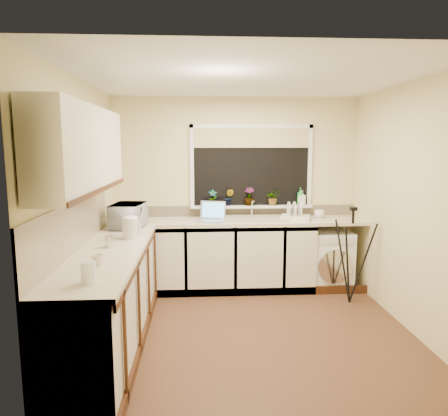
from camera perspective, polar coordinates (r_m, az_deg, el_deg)
floor at (r=4.43m, az=3.28°, el=-15.94°), size 3.20×3.20×0.00m
ceiling at (r=4.08m, az=3.59°, el=17.19°), size 3.20×3.20×0.00m
wall_back at (r=5.56m, az=1.60°, el=2.25°), size 3.20×0.00×3.20m
wall_front at (r=2.62m, az=7.31°, el=-5.05°), size 3.20×0.00×3.20m
wall_left at (r=4.20m, az=-18.79°, el=-0.28°), size 0.00×3.00×3.00m
wall_right at (r=4.55m, az=23.85°, el=0.10°), size 0.00×3.00×3.00m
base_cabinet_back at (r=5.39m, az=-1.62°, el=-6.55°), size 2.55×0.60×0.86m
base_cabinet_left at (r=4.05m, az=-15.18°, el=-12.11°), size 0.54×2.40×0.86m
worktop_back at (r=5.31m, az=1.87°, el=-1.81°), size 3.20×0.60×0.04m
worktop_left at (r=3.91m, az=-15.44°, el=-5.92°), size 0.60×2.40×0.04m
upper_cabinet at (r=3.68m, az=-18.66°, el=7.53°), size 0.28×1.90×0.70m
splashback_left at (r=3.93m, az=-19.70°, el=-2.39°), size 0.02×2.40×0.45m
splashback_back at (r=5.58m, az=1.60°, el=-0.37°), size 3.20×0.02×0.14m
window_glass at (r=5.54m, az=3.70°, el=5.59°), size 1.50×0.02×1.00m
window_blind at (r=5.51m, az=3.77°, el=9.47°), size 1.50×0.02×0.25m
windowsill at (r=5.53m, az=3.72°, el=0.22°), size 1.60×0.14×0.03m
sink at (r=5.33m, az=4.01°, el=-1.44°), size 0.82×0.46×0.03m
faucet at (r=5.49m, az=3.79°, el=-0.01°), size 0.03×0.03×0.24m
washing_machine at (r=5.65m, az=14.03°, el=-6.73°), size 0.54×0.52×0.74m
laptop at (r=5.22m, az=-1.72°, el=-1.06°), size 0.39×0.36×0.24m
kettle at (r=4.33m, az=-12.58°, el=-2.73°), size 0.16×0.16×0.21m
dish_rack at (r=5.39m, az=9.66°, el=-1.28°), size 0.41×0.36×0.05m
tripod at (r=5.12m, az=16.90°, el=-6.17°), size 0.61×0.61×1.14m
glass_jug at (r=3.05m, az=-17.91°, el=-8.34°), size 0.10×0.10×0.15m
steel_jar at (r=4.02m, az=-15.32°, el=-4.42°), size 0.08×0.08×0.11m
microwave at (r=4.92m, az=-12.85°, el=-1.01°), size 0.39×0.53×0.27m
plant_a at (r=5.46m, az=-1.52°, el=1.40°), size 0.12×0.09×0.21m
plant_b at (r=5.48m, az=0.69°, el=1.48°), size 0.14×0.13×0.22m
plant_c at (r=5.50m, az=3.44°, el=1.59°), size 0.15×0.15×0.24m
plant_d at (r=5.54m, az=6.67°, el=1.41°), size 0.20×0.18×0.20m
soap_bottle_green at (r=5.63m, az=10.32°, el=1.57°), size 0.09×0.09×0.23m
soap_bottle_clear at (r=5.63m, az=10.56°, el=1.38°), size 0.12×0.12×0.19m
cup_back at (r=5.57m, az=12.80°, el=-0.80°), size 0.17×0.17×0.10m
cup_left at (r=3.46m, az=-16.78°, el=-6.79°), size 0.10×0.10×0.09m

